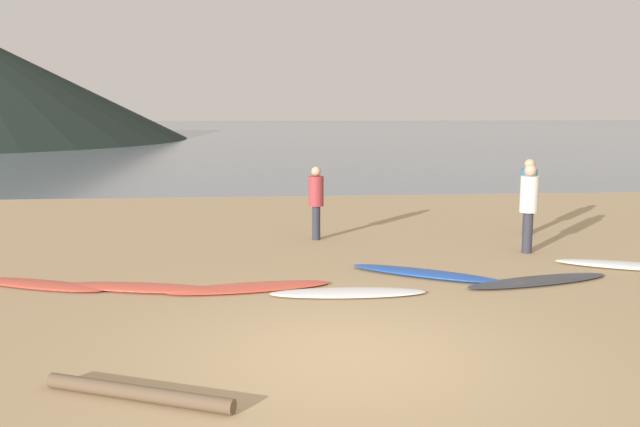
# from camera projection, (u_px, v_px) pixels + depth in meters

# --- Properties ---
(ground_plane) EXTENTS (120.00, 120.00, 0.20)m
(ground_plane) POSITION_uv_depth(u_px,v_px,m) (299.00, 218.00, 17.41)
(ground_plane) COLOR tan
(ground_plane) RESTS_ON ground
(ocean_water) EXTENTS (140.00, 100.00, 0.01)m
(ocean_water) POSITION_uv_depth(u_px,v_px,m) (270.00, 132.00, 69.98)
(ocean_water) COLOR slate
(ocean_water) RESTS_ON ground
(surfboard_0) EXTENTS (2.33, 1.33, 0.07)m
(surfboard_0) POSITION_uv_depth(u_px,v_px,m) (39.00, 284.00, 10.46)
(surfboard_0) COLOR #D84C38
(surfboard_0) RESTS_ON ground
(surfboard_1) EXTENTS (2.67, 1.10, 0.08)m
(surfboard_1) POSITION_uv_depth(u_px,v_px,m) (144.00, 288.00, 10.27)
(surfboard_1) COLOR #D84C38
(surfboard_1) RESTS_ON ground
(surfboard_2) EXTENTS (2.58, 0.97, 0.06)m
(surfboard_2) POSITION_uv_depth(u_px,v_px,m) (249.00, 287.00, 10.31)
(surfboard_2) COLOR #D84C38
(surfboard_2) RESTS_ON ground
(surfboard_3) EXTENTS (2.36, 0.62, 0.08)m
(surfboard_3) POSITION_uv_depth(u_px,v_px,m) (348.00, 293.00, 10.00)
(surfboard_3) COLOR white
(surfboard_3) RESTS_ON ground
(surfboard_4) EXTENTS (2.47, 1.77, 0.10)m
(surfboard_4) POSITION_uv_depth(u_px,v_px,m) (426.00, 273.00, 11.10)
(surfboard_4) COLOR #1E479E
(surfboard_4) RESTS_ON ground
(surfboard_5) EXTENTS (2.62, 1.14, 0.07)m
(surfboard_5) POSITION_uv_depth(u_px,v_px,m) (538.00, 281.00, 10.68)
(surfboard_5) COLOR #333338
(surfboard_5) RESTS_ON ground
(surfboard_6) EXTENTS (2.49, 1.49, 0.10)m
(surfboard_6) POSITION_uv_depth(u_px,v_px,m) (631.00, 266.00, 11.63)
(surfboard_6) COLOR white
(surfboard_6) RESTS_ON ground
(person_0) EXTENTS (0.34, 0.34, 1.70)m
(person_0) POSITION_uv_depth(u_px,v_px,m) (529.00, 201.00, 12.70)
(person_0) COLOR #2D2D38
(person_0) RESTS_ON ground
(person_1) EXTENTS (0.33, 0.33, 1.65)m
(person_1) POSITION_uv_depth(u_px,v_px,m) (529.00, 190.00, 14.51)
(person_1) COLOR #2D2D38
(person_1) RESTS_ON ground
(person_2) EXTENTS (0.31, 0.31, 1.54)m
(person_2) POSITION_uv_depth(u_px,v_px,m) (316.00, 197.00, 13.99)
(person_2) COLOR #2D2D38
(person_2) RESTS_ON ground
(driftwood_log) EXTENTS (1.90, 0.91, 0.15)m
(driftwood_log) POSITION_uv_depth(u_px,v_px,m) (138.00, 393.00, 6.43)
(driftwood_log) COLOR brown
(driftwood_log) RESTS_ON ground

